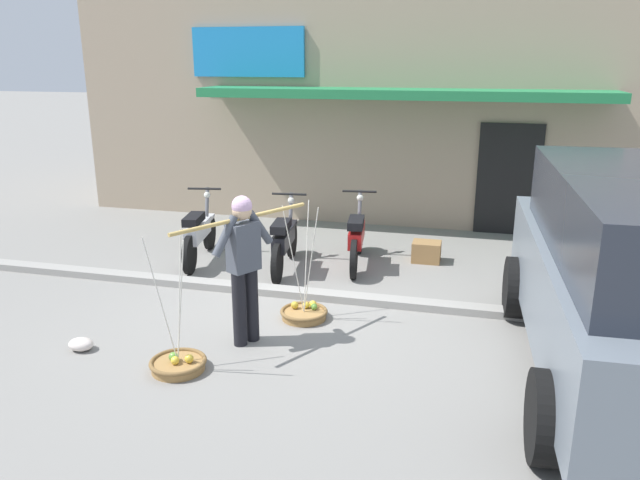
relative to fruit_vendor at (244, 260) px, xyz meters
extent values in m
plane|color=gray|center=(0.21, 0.77, -0.98)|extent=(90.00, 90.00, 0.00)
cube|color=gray|center=(0.21, 1.47, -0.93)|extent=(20.00, 0.24, 0.10)
cylinder|color=black|center=(0.04, 0.08, -0.55)|extent=(0.15, 0.15, 0.86)
cylinder|color=black|center=(-0.04, -0.08, -0.55)|extent=(0.15, 0.15, 0.86)
cube|color=#474C56|center=(0.00, 0.00, 0.15)|extent=(0.34, 0.39, 0.54)
sphere|color=#E0B78E|center=(0.00, 0.00, 0.56)|extent=(0.21, 0.21, 0.21)
sphere|color=#D1A8CC|center=(0.00, 0.00, 0.61)|extent=(0.22, 0.22, 0.22)
cylinder|color=#474C56|center=(0.12, 0.21, 0.32)|extent=(0.25, 0.34, 0.43)
cylinder|color=#474C56|center=(-0.12, -0.21, 0.32)|extent=(0.25, 0.34, 0.43)
cylinder|color=tan|center=(0.00, 0.00, 0.47)|extent=(0.94, 1.60, 0.04)
cylinder|color=#9E7542|center=(0.45, 0.79, -0.93)|extent=(0.54, 0.54, 0.09)
torus|color=brown|center=(0.45, 0.79, -0.88)|extent=(0.59, 0.59, 0.05)
sphere|color=#6EAA41|center=(0.56, 0.88, -0.85)|extent=(0.08, 0.08, 0.08)
sphere|color=gold|center=(0.52, 0.94, -0.84)|extent=(0.09, 0.09, 0.09)
sphere|color=gold|center=(0.31, 0.85, -0.84)|extent=(0.10, 0.10, 0.10)
sphere|color=gold|center=(0.44, 0.90, -0.85)|extent=(0.08, 0.08, 0.08)
cylinder|color=silver|center=(0.45, 0.91, -0.21)|extent=(0.01, 0.26, 1.36)
cylinder|color=silver|center=(0.34, 0.73, -0.21)|extent=(0.23, 0.14, 1.36)
cylinder|color=silver|center=(0.56, 0.73, -0.21)|extent=(0.23, 0.14, 1.36)
cylinder|color=#9E7542|center=(-0.45, -0.79, -0.93)|extent=(0.54, 0.54, 0.09)
torus|color=brown|center=(-0.45, -0.79, -0.88)|extent=(0.59, 0.59, 0.05)
sphere|color=yellow|center=(-0.45, -0.84, -0.85)|extent=(0.09, 0.09, 0.09)
sphere|color=gold|center=(-0.33, -0.77, -0.84)|extent=(0.09, 0.09, 0.09)
sphere|color=#63993A|center=(-0.50, -0.78, -0.84)|extent=(0.10, 0.10, 0.10)
cylinder|color=silver|center=(-0.45, -0.66, -0.21)|extent=(0.01, 0.26, 1.36)
cylinder|color=silver|center=(-0.56, -0.85, -0.21)|extent=(0.23, 0.14, 1.36)
cylinder|color=silver|center=(-0.34, -0.85, -0.21)|extent=(0.23, 0.14, 1.36)
cylinder|color=black|center=(-1.87, 3.18, -0.69)|extent=(0.18, 0.58, 0.58)
cylinder|color=black|center=(-1.65, 1.96, -0.69)|extent=(0.18, 0.58, 0.58)
cube|color=silver|center=(-1.87, 3.18, -0.43)|extent=(0.19, 0.30, 0.06)
cube|color=silver|center=(-1.74, 2.47, -0.47)|extent=(0.36, 0.92, 0.24)
cube|color=black|center=(-1.71, 2.29, -0.23)|extent=(0.32, 0.59, 0.12)
cylinder|color=slate|center=(-1.86, 3.08, -0.30)|extent=(0.11, 0.30, 0.76)
cylinder|color=black|center=(-1.84, 3.00, 0.09)|extent=(0.54, 0.13, 0.04)
sphere|color=silver|center=(-1.87, 3.16, -0.05)|extent=(0.11, 0.11, 0.11)
cylinder|color=black|center=(-0.42, 3.13, -0.69)|extent=(0.15, 0.59, 0.58)
cylinder|color=black|center=(-0.26, 1.90, -0.69)|extent=(0.15, 0.59, 0.58)
cube|color=black|center=(-0.42, 3.13, -0.43)|extent=(0.17, 0.30, 0.06)
cube|color=black|center=(-0.33, 2.42, -0.47)|extent=(0.31, 0.92, 0.24)
cube|color=black|center=(-0.30, 2.24, -0.23)|extent=(0.29, 0.58, 0.12)
cylinder|color=slate|center=(-0.40, 3.03, -0.30)|extent=(0.10, 0.30, 0.76)
cylinder|color=black|center=(-0.39, 2.95, 0.09)|extent=(0.54, 0.10, 0.04)
sphere|color=silver|center=(-0.41, 3.11, -0.05)|extent=(0.11, 0.11, 0.11)
cylinder|color=black|center=(0.60, 3.60, -0.69)|extent=(0.15, 0.59, 0.58)
cylinder|color=black|center=(0.76, 2.37, -0.69)|extent=(0.15, 0.59, 0.58)
cube|color=red|center=(0.60, 3.60, -0.43)|extent=(0.17, 0.30, 0.06)
cube|color=red|center=(0.69, 2.88, -0.47)|extent=(0.31, 0.92, 0.24)
cube|color=black|center=(0.71, 2.70, -0.23)|extent=(0.29, 0.58, 0.12)
cylinder|color=slate|center=(0.61, 3.50, -0.30)|extent=(0.10, 0.30, 0.76)
cylinder|color=black|center=(0.62, 3.42, 0.09)|extent=(0.54, 0.10, 0.04)
sphere|color=silver|center=(0.60, 3.58, -0.05)|extent=(0.11, 0.11, 0.11)
cube|color=slate|center=(3.96, 0.09, -0.12)|extent=(2.06, 4.76, 0.96)
cube|color=black|center=(3.88, 2.50, -0.30)|extent=(1.62, 0.16, 0.44)
cylinder|color=black|center=(2.96, 1.51, -0.60)|extent=(0.29, 0.77, 0.76)
cylinder|color=black|center=(3.06, -1.40, -0.60)|extent=(0.29, 0.77, 0.76)
cube|color=silver|center=(3.88, 2.46, -0.48)|extent=(0.44, 0.03, 0.12)
cube|color=tan|center=(1.00, 7.92, 1.12)|extent=(13.00, 5.00, 4.20)
cube|color=#237F47|center=(1.00, 4.92, 1.52)|extent=(7.15, 1.00, 0.16)
cube|color=#1E84D1|center=(-1.92, 5.37, 2.22)|extent=(2.20, 0.08, 0.90)
cube|color=black|center=(2.95, 5.40, 0.02)|extent=(1.10, 0.06, 2.00)
ellipsoid|color=silver|center=(-1.70, -0.65, -0.91)|extent=(0.28, 0.22, 0.14)
cube|color=olive|center=(1.72, 3.41, -0.82)|extent=(0.44, 0.36, 0.32)
camera|label=1|loc=(2.38, -5.93, 2.11)|focal=34.44mm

